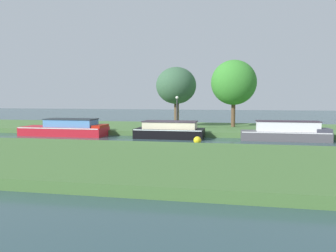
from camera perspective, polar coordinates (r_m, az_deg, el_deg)
ground_plane at (r=24.19m, az=0.29°, el=-2.38°), size 120.00×120.00×0.00m
riverbank_far at (r=31.02m, az=2.75°, el=-0.41°), size 72.00×10.00×0.40m
riverbank_near at (r=15.52m, az=-6.07°, el=-5.74°), size 72.00×10.00×0.40m
black_barge at (r=25.34m, az=0.30°, el=-0.75°), size 5.12×2.24×1.28m
slate_narrowboat at (r=25.13m, az=19.37°, el=-0.99°), size 6.01×1.61×1.41m
red_cruiser at (r=28.16m, az=-16.74°, el=-0.41°), size 6.85×2.30×1.36m
willow_tree_left at (r=30.62m, az=1.38°, el=6.80°), size 3.61×3.59×5.36m
willow_tree_centre at (r=30.73m, az=11.03°, el=7.19°), size 4.01×3.50×5.95m
lamp_post at (r=27.57m, az=1.53°, el=2.97°), size 0.24×0.24×2.74m
mooring_post_near at (r=28.44m, az=-12.75°, el=0.07°), size 0.13×0.13×0.66m
mooring_post_far at (r=26.23m, az=18.92°, el=-0.46°), size 0.18×0.18×0.67m
channel_buoy at (r=22.07m, az=4.98°, el=-2.42°), size 0.51×0.51×0.51m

